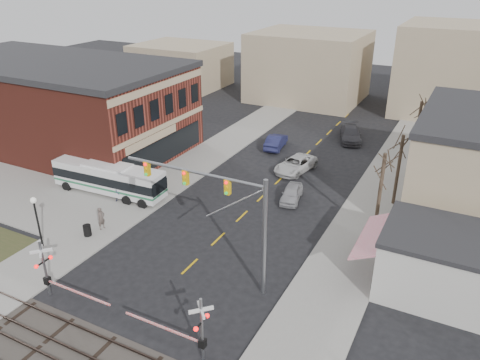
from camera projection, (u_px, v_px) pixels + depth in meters
name	position (u px, v px, depth m)	size (l,w,h in m)	color
ground	(173.00, 282.00, 30.98)	(160.00, 160.00, 0.00)	black
sidewalk_west	(206.00, 156.00, 51.02)	(5.00, 60.00, 0.12)	gray
sidewalk_east	(383.00, 192.00, 43.13)	(5.00, 60.00, 0.12)	gray
plaza_west	(11.00, 186.00, 44.13)	(20.00, 10.00, 0.11)	gray
brick_building	(55.00, 103.00, 53.06)	(30.40, 15.40, 9.60)	maroon
awning_shop	(448.00, 265.00, 29.07)	(9.74, 6.20, 4.30)	beige
tree_east_a	(379.00, 195.00, 34.81)	(0.28, 0.28, 6.75)	#382B21
tree_east_b	(398.00, 170.00, 39.62)	(0.28, 0.28, 6.30)	#382B21
tree_east_c	(416.00, 137.00, 45.79)	(0.28, 0.28, 7.20)	#382B21
transit_bus	(109.00, 178.00, 42.17)	(11.01, 2.94, 2.81)	silver
traffic_signal_mast	(224.00, 204.00, 28.74)	(10.10, 0.30, 8.00)	gray
rr_crossing_west	(50.00, 271.00, 28.82)	(5.60, 1.36, 4.00)	gray
rr_crossing_east	(195.00, 328.00, 24.35)	(5.60, 1.36, 4.00)	gray
street_lamp	(36.00, 212.00, 33.51)	(0.44, 0.44, 4.04)	black
trash_bin	(87.00, 230.00, 35.90)	(0.60, 0.60, 0.89)	black
car_a	(292.00, 193.00, 41.42)	(1.58, 3.93, 1.34)	#98989C
car_b	(276.00, 141.00, 53.17)	(1.66, 4.77, 1.57)	#1A1C42
car_c	(296.00, 164.00, 47.17)	(2.48, 5.37, 1.49)	silver
car_d	(351.00, 134.00, 55.36)	(2.27, 5.57, 1.62)	#434348
pedestrian_near	(101.00, 218.00, 36.61)	(0.67, 0.44, 1.85)	#534842
pedestrian_far	(120.00, 192.00, 40.97)	(0.86, 0.67, 1.77)	#2D334F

